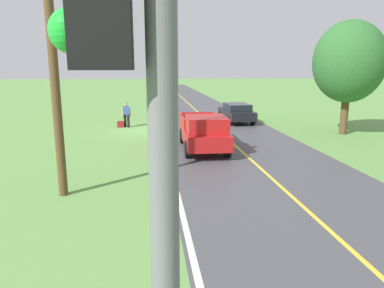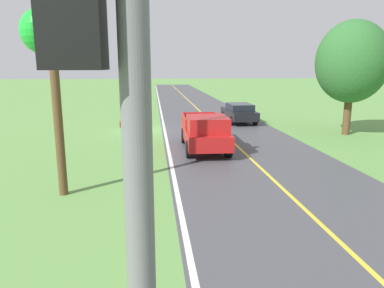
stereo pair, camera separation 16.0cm
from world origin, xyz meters
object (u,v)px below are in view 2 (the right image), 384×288
(suitcase_carried, at_px, (123,124))
(utility_pole_roadside, at_px, (53,53))
(hitchhiker_walking, at_px, (129,113))
(tree_far_side_near, at_px, (352,62))
(traffic_light_mast, at_px, (109,176))
(pickup_truck_passing, at_px, (205,131))
(sedan_near_oncoming, at_px, (239,112))

(suitcase_carried, height_order, utility_pole_roadside, utility_pole_roadside)
(hitchhiker_walking, xyz_separation_m, tree_far_side_near, (-13.46, 4.27, 3.38))
(utility_pole_roadside, bearing_deg, traffic_light_mast, 105.70)
(pickup_truck_passing, distance_m, tree_far_side_near, 10.40)
(sedan_near_oncoming, bearing_deg, suitcase_carried, 9.05)
(sedan_near_oncoming, bearing_deg, hitchhiker_walking, 8.76)
(hitchhiker_walking, height_order, tree_far_side_near, tree_far_side_near)
(suitcase_carried, bearing_deg, tree_far_side_near, 69.55)
(suitcase_carried, bearing_deg, traffic_light_mast, 0.81)
(utility_pole_roadside, bearing_deg, sedan_near_oncoming, -122.72)
(suitcase_carried, height_order, traffic_light_mast, traffic_light_mast)
(pickup_truck_passing, relative_size, traffic_light_mast, 1.05)
(sedan_near_oncoming, bearing_deg, pickup_truck_passing, 66.44)
(hitchhiker_walking, relative_size, sedan_near_oncoming, 0.39)
(tree_far_side_near, height_order, utility_pole_roadside, utility_pole_roadside)
(suitcase_carried, relative_size, sedan_near_oncoming, 0.10)
(pickup_truck_passing, distance_m, traffic_light_mast, 15.97)
(hitchhiker_walking, xyz_separation_m, traffic_light_mast, (-1.42, 23.10, 2.57))
(pickup_truck_passing, height_order, sedan_near_oncoming, pickup_truck_passing)
(utility_pole_roadside, bearing_deg, tree_far_side_near, -148.42)
(hitchhiker_walking, xyz_separation_m, sedan_near_oncoming, (-8.06, -1.24, -0.23))
(tree_far_side_near, distance_m, sedan_near_oncoming, 8.52)
(hitchhiker_walking, height_order, suitcase_carried, hitchhiker_walking)
(tree_far_side_near, height_order, sedan_near_oncoming, tree_far_side_near)
(pickup_truck_passing, bearing_deg, hitchhiker_walking, -61.03)
(utility_pole_roadside, bearing_deg, suitcase_carried, -93.91)
(suitcase_carried, xyz_separation_m, sedan_near_oncoming, (-8.47, -1.35, 0.53))
(tree_far_side_near, relative_size, sedan_near_oncoming, 1.53)
(tree_far_side_near, bearing_deg, sedan_near_oncoming, -45.56)
(hitchhiker_walking, height_order, sedan_near_oncoming, hitchhiker_walking)
(sedan_near_oncoming, bearing_deg, utility_pole_roadside, 57.28)
(tree_far_side_near, bearing_deg, suitcase_carried, -16.70)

